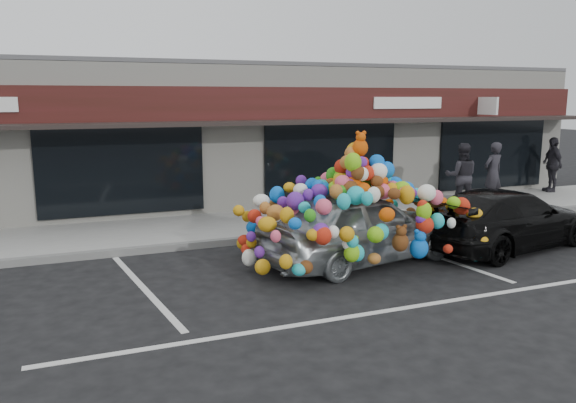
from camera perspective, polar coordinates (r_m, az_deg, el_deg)
name	(u,v)px	position (r m, az deg, el deg)	size (l,w,h in m)	color
ground	(314,271)	(10.96, 2.63, -7.09)	(90.00, 90.00, 0.00)	black
shop_building	(208,133)	(18.51, -8.11, 6.86)	(24.00, 7.20, 4.31)	silver
sidewalk	(251,225)	(14.55, -3.81, -2.35)	(26.00, 3.00, 0.15)	gray
kerb	(270,238)	(13.17, -1.82, -3.72)	(26.00, 0.18, 0.16)	slate
parking_stripe_left	(144,288)	(10.33, -14.46, -8.52)	(0.12, 4.40, 0.01)	silver
parking_stripe_mid	(429,254)	(12.48, 14.12, -5.18)	(0.12, 4.40, 0.01)	silver
lane_line	(477,296)	(10.13, 18.67, -9.12)	(14.00, 0.12, 0.01)	silver
toy_car	(360,218)	(11.42, 7.37, -1.70)	(3.15, 4.93, 2.69)	silver
black_sedan	(506,219)	(13.34, 21.26, -1.66)	(4.59, 1.86, 1.33)	black
pedestrian_a	(493,173)	(17.92, 20.10, 2.73)	(0.68, 0.44, 1.86)	black
pedestrian_b	(461,176)	(16.85, 17.19, 2.49)	(0.92, 0.72, 1.89)	black
pedestrian_c	(552,164)	(21.04, 25.24, 3.42)	(0.45, 1.08, 1.85)	#232227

